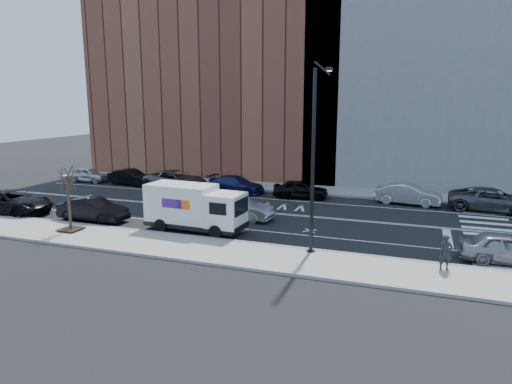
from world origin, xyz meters
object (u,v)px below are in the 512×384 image
Objects in this scene: far_parked_a at (89,175)px; far_parked_b at (131,177)px; near_parked_front at (508,248)px; driving_sedan at (239,208)px; fedex_van at (194,207)px; pedestrian at (446,253)px.

far_parked_b reaches higher than far_parked_a.
far_parked_a is at bearing 96.32° from far_parked_b.
near_parked_front reaches higher than far_parked_a.
far_parked_b is 15.95m from driving_sedan.
driving_sedan is at bearing 70.29° from fedex_van.
pedestrian reaches higher than driving_sedan.
pedestrian is at bearing -116.73° from far_parked_a.
far_parked_b is (-12.40, 11.40, -0.72)m from fedex_van.
fedex_van is 1.41× the size of near_parked_front.
pedestrian is (30.70, -13.68, 0.27)m from far_parked_a.
near_parked_front is at bearing 20.25° from pedestrian.
near_parked_front is 2.73× the size of pedestrian.
fedex_van is at bearing -125.44° from far_parked_b.
driving_sedan is (1.42, 3.43, -0.69)m from fedex_van.
driving_sedan is at bearing 74.57° from near_parked_front.
near_parked_front is (33.55, -11.38, 0.06)m from far_parked_a.
far_parked_b is at bearing 64.26° from driving_sedan.
pedestrian reaches higher than near_parked_front.
far_parked_b is at bearing 65.66° from near_parked_front.
driving_sedan is 1.05× the size of near_parked_front.
fedex_van reaches higher than driving_sedan.
far_parked_a is 2.49× the size of pedestrian.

